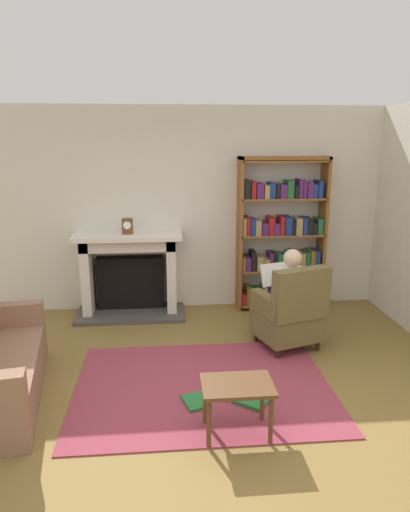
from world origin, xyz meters
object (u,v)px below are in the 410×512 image
object	(u,v)px
fireplace	(130,271)
armchair_reading	(291,313)
bookshelf	(281,238)
side_table	(237,392)
mantel_clock	(127,226)
seated_reader	(286,292)

from	to	relation	value
fireplace	armchair_reading	size ratio (longest dim) A/B	1.45
fireplace	bookshelf	world-z (taller)	bookshelf
side_table	mantel_clock	bearing A→B (deg)	110.89
bookshelf	side_table	size ratio (longest dim) A/B	3.68
mantel_clock	bookshelf	xyz separation A→B (m)	(2.03, 0.14, -0.22)
armchair_reading	side_table	distance (m)	1.69
armchair_reading	seated_reader	distance (m)	0.23
side_table	bookshelf	bearing A→B (deg)	69.68
bookshelf	seated_reader	world-z (taller)	bookshelf
fireplace	armchair_reading	bearing A→B (deg)	-34.38
bookshelf	armchair_reading	xyz separation A→B (m)	(-0.19, -1.29, -0.56)
seated_reader	mantel_clock	bearing A→B (deg)	-48.00
bookshelf	mantel_clock	bearing A→B (deg)	-176.18
armchair_reading	side_table	bearing A→B (deg)	42.70
armchair_reading	bookshelf	bearing A→B (deg)	-116.32
bookshelf	fireplace	bearing A→B (deg)	-179.02
seated_reader	side_table	xyz separation A→B (m)	(-0.79, -1.58, -0.25)
fireplace	bookshelf	xyz separation A→B (m)	(2.03, 0.03, 0.40)
mantel_clock	seated_reader	size ratio (longest dim) A/B	0.17
fireplace	mantel_clock	bearing A→B (deg)	-88.39
mantel_clock	side_table	size ratio (longest dim) A/B	0.35
fireplace	side_table	size ratio (longest dim) A/B	2.52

